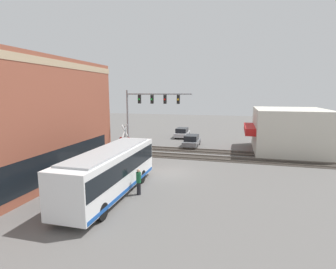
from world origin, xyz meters
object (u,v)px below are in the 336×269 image
(parked_car_grey, at_px, (192,141))
(parked_car_silver, at_px, (182,133))
(crossing_signal, at_px, (125,138))
(pedestrian_near_bus, at_px, (139,181))
(city_bus, at_px, (110,170))

(parked_car_grey, distance_m, parked_car_silver, 6.97)
(crossing_signal, distance_m, pedestrian_near_bus, 9.80)
(crossing_signal, relative_size, pedestrian_near_bus, 2.08)
(parked_car_grey, xyz_separation_m, parked_car_silver, (6.47, 2.60, -0.01))
(crossing_signal, distance_m, parked_car_grey, 10.41)
(city_bus, relative_size, crossing_signal, 2.71)
(parked_car_silver, distance_m, pedestrian_near_bus, 23.68)
(city_bus, xyz_separation_m, parked_car_silver, (24.22, -0.00, -1.08))
(parked_car_grey, distance_m, pedestrian_near_bus, 17.16)
(parked_car_silver, bearing_deg, city_bus, 180.00)
(city_bus, distance_m, parked_car_silver, 24.25)
(crossing_signal, height_order, parked_car_silver, crossing_signal)
(city_bus, relative_size, parked_car_silver, 2.40)
(parked_car_silver, bearing_deg, parked_car_grey, -158.11)
(city_bus, distance_m, parked_car_grey, 17.97)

